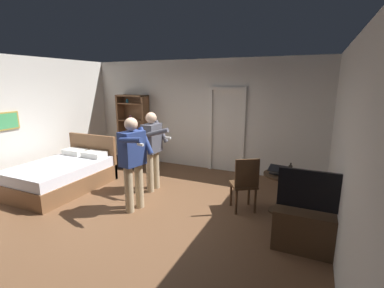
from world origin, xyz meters
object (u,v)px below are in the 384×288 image
at_px(suitcase_dark, 129,161).
at_px(laptop, 279,172).
at_px(bed, 64,174).
at_px(person_blue_shirt, 133,158).
at_px(bookshelf, 134,126).
at_px(side_table, 281,186).
at_px(person_striped_shirt, 153,146).
at_px(tv_flatscreen, 310,227).
at_px(bottle_on_table, 290,171).
at_px(wooden_chair, 245,182).

bearing_deg(suitcase_dark, laptop, -22.76).
xyz_separation_m(bed, person_blue_shirt, (2.02, -0.24, 0.66)).
bearing_deg(bookshelf, bed, -93.29).
bearing_deg(bookshelf, suitcase_dark, -66.16).
xyz_separation_m(side_table, laptop, (-0.04, -0.04, 0.28)).
bearing_deg(person_striped_shirt, bookshelf, 134.86).
distance_m(tv_flatscreen, side_table, 1.15).
xyz_separation_m(bed, bottle_on_table, (4.53, 0.67, 0.50)).
xyz_separation_m(side_table, person_striped_shirt, (-2.56, -0.06, 0.48)).
bearing_deg(suitcase_dark, bottle_on_table, -22.66).
bearing_deg(person_striped_shirt, tv_flatscreen, -17.51).
xyz_separation_m(bookshelf, bottle_on_table, (4.39, -1.72, -0.22)).
distance_m(wooden_chair, suitcase_dark, 3.60).
distance_m(bed, wooden_chair, 3.85).
distance_m(bed, person_striped_shirt, 2.06).
bearing_deg(bed, person_striped_shirt, 20.74).
xyz_separation_m(tv_flatscreen, wooden_chair, (-1.09, 0.78, 0.20)).
xyz_separation_m(side_table, person_blue_shirt, (-2.37, -0.99, 0.50)).
height_order(bookshelf, bottle_on_table, bookshelf).
relative_size(bed, person_striped_shirt, 1.21).
bearing_deg(suitcase_dark, side_table, -22.05).
distance_m(bookshelf, laptop, 4.55).
relative_size(laptop, person_striped_shirt, 0.22).
xyz_separation_m(bed, suitcase_dark, (0.44, 1.70, -0.12)).
distance_m(bottle_on_table, person_striped_shirt, 2.71).
height_order(bookshelf, suitcase_dark, bookshelf).
distance_m(tv_flatscreen, suitcase_dark, 4.88).
distance_m(side_table, wooden_chair, 0.63).
relative_size(wooden_chair, person_blue_shirt, 0.59).
bearing_deg(person_striped_shirt, suitcase_dark, 143.88).
distance_m(bookshelf, tv_flatscreen, 5.50).
distance_m(bed, person_blue_shirt, 2.14).
height_order(laptop, person_blue_shirt, person_blue_shirt).
xyz_separation_m(bed, bookshelf, (0.14, 2.39, 0.72)).
distance_m(laptop, wooden_chair, 0.61).
xyz_separation_m(bed, side_table, (4.39, 0.75, 0.17)).
bearing_deg(bed, laptop, 9.21).
xyz_separation_m(bookshelf, laptop, (4.22, -1.68, -0.27)).
xyz_separation_m(person_blue_shirt, suitcase_dark, (-1.58, 1.94, -0.78)).
bearing_deg(person_striped_shirt, bottle_on_table, -0.48).
bearing_deg(bottle_on_table, wooden_chair, -166.71).
height_order(person_blue_shirt, suitcase_dark, person_blue_shirt).
xyz_separation_m(bookshelf, person_blue_shirt, (1.88, -2.63, -0.05)).
distance_m(side_table, person_striped_shirt, 2.61).
bearing_deg(side_table, laptop, -130.18).
bearing_deg(wooden_chair, person_blue_shirt, -157.68).
height_order(bookshelf, tv_flatscreen, bookshelf).
bearing_deg(bottle_on_table, suitcase_dark, 165.82).
xyz_separation_m(person_striped_shirt, suitcase_dark, (-1.39, 1.01, -0.77)).
height_order(laptop, bottle_on_table, bottle_on_table).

